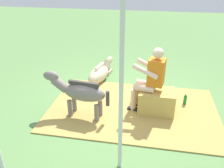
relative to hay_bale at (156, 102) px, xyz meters
name	(u,v)px	position (x,y,z in m)	size (l,w,h in m)	color
ground_plane	(121,102)	(0.74, -0.25, -0.25)	(24.00, 24.00, 0.00)	#608C4C
hay_patch	(133,109)	(0.47, -0.02, -0.24)	(3.46, 2.24, 0.02)	tan
hay_bale	(156,102)	(0.00, 0.00, 0.00)	(0.71, 0.50, 0.50)	tan
person_seated	(150,77)	(0.16, -0.02, 0.52)	(0.70, 0.50, 1.38)	beige
pony_standing	(80,92)	(1.46, 0.39, 0.29)	(1.35, 0.42, 0.90)	slate
pony_lying	(100,73)	(1.46, -1.31, -0.06)	(0.57, 1.36, 0.42)	beige
soda_bottle	(185,100)	(-0.62, -0.39, -0.12)	(0.07, 0.07, 0.27)	#197233
tent_pole_left	(121,94)	(0.50, 1.57, 0.99)	(0.06, 0.06, 2.48)	silver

